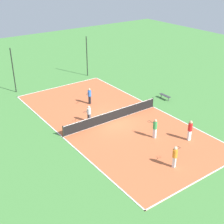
% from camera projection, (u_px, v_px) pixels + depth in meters
% --- Properties ---
extents(ground_plane, '(80.00, 80.00, 0.00)m').
position_uv_depth(ground_plane, '(112.00, 121.00, 29.35)').
color(ground_plane, '#47843D').
extents(court_surface, '(10.54, 21.46, 0.02)m').
position_uv_depth(court_surface, '(112.00, 120.00, 29.35)').
color(court_surface, '#C66038').
rests_on(court_surface, ground_plane).
extents(tennis_net, '(10.34, 0.10, 1.04)m').
position_uv_depth(tennis_net, '(112.00, 115.00, 29.11)').
color(tennis_net, black).
rests_on(tennis_net, court_surface).
extents(bench, '(0.36, 1.45, 0.45)m').
position_uv_depth(bench, '(165.00, 96.00, 33.67)').
color(bench, '#333338').
rests_on(bench, ground_plane).
extents(player_far_white, '(0.99, 0.67, 1.64)m').
position_uv_depth(player_far_white, '(89.00, 113.00, 28.68)').
color(player_far_white, '#4C4C51').
rests_on(player_far_white, court_surface).
extents(player_far_green, '(0.52, 0.98, 1.76)m').
position_uv_depth(player_far_green, '(155.00, 127.00, 26.07)').
color(player_far_green, white).
rests_on(player_far_green, court_surface).
extents(player_near_blue, '(0.93, 0.85, 1.73)m').
position_uv_depth(player_near_blue, '(89.00, 95.00, 32.28)').
color(player_near_blue, black).
rests_on(player_near_blue, court_surface).
extents(player_center_orange, '(0.99, 0.67, 1.76)m').
position_uv_depth(player_center_orange, '(175.00, 155.00, 22.31)').
color(player_center_orange, white).
rests_on(player_center_orange, court_surface).
extents(player_coach_red, '(0.40, 0.40, 1.83)m').
position_uv_depth(player_coach_red, '(190.00, 129.00, 25.69)').
color(player_coach_red, white).
rests_on(player_coach_red, court_surface).
extents(tennis_ball_midcourt, '(0.07, 0.07, 0.07)m').
position_uv_depth(tennis_ball_midcourt, '(88.00, 92.00, 35.61)').
color(tennis_ball_midcourt, '#CCE033').
rests_on(tennis_ball_midcourt, court_surface).
extents(tennis_ball_left_sideline, '(0.07, 0.07, 0.07)m').
position_uv_depth(tennis_ball_left_sideline, '(93.00, 90.00, 36.01)').
color(tennis_ball_left_sideline, '#CCE033').
rests_on(tennis_ball_left_sideline, court_surface).
extents(fence_post_back_left, '(0.12, 0.12, 5.10)m').
position_uv_depth(fence_post_back_left, '(13.00, 71.00, 34.55)').
color(fence_post_back_left, black).
rests_on(fence_post_back_left, ground_plane).
extents(fence_post_back_right, '(0.12, 0.12, 5.10)m').
position_uv_depth(fence_post_back_right, '(87.00, 56.00, 39.57)').
color(fence_post_back_right, black).
rests_on(fence_post_back_right, ground_plane).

